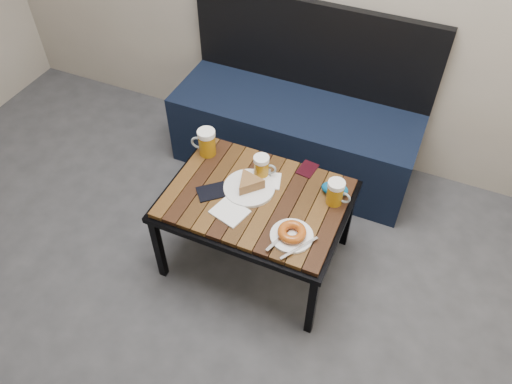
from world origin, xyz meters
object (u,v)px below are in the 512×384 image
at_px(cafe_table, 256,203).
at_px(beer_mug_left, 206,142).
at_px(plate_bagel, 292,234).
at_px(bench, 296,128).
at_px(plate_pie, 249,185).
at_px(beer_mug_right, 336,193).
at_px(passport_navy, 212,192).
at_px(passport_burgundy, 307,169).
at_px(knit_pouch, 335,189).
at_px(beer_mug_centre, 262,167).

bearing_deg(cafe_table, beer_mug_left, 153.25).
distance_m(beer_mug_left, plate_bagel, 0.66).
distance_m(bench, plate_pie, 0.76).
bearing_deg(cafe_table, beer_mug_right, 17.92).
relative_size(beer_mug_right, plate_pie, 0.52).
xyz_separation_m(bench, beer_mug_left, (-0.26, -0.59, 0.27)).
distance_m(beer_mug_left, passport_navy, 0.28).
xyz_separation_m(cafe_table, beer_mug_right, (0.34, 0.11, 0.11)).
bearing_deg(passport_burgundy, cafe_table, -113.63).
xyz_separation_m(cafe_table, knit_pouch, (0.32, 0.16, 0.07)).
height_order(beer_mug_right, knit_pouch, beer_mug_right).
xyz_separation_m(beer_mug_left, plate_pie, (0.29, -0.14, -0.04)).
bearing_deg(beer_mug_centre, beer_mug_right, -19.44).
bearing_deg(plate_bagel, bench, 108.88).
bearing_deg(knit_pouch, beer_mug_right, -72.31).
bearing_deg(plate_pie, passport_burgundy, 48.73).
bearing_deg(plate_pie, passport_navy, -149.52).
height_order(beer_mug_centre, plate_pie, beer_mug_centre).
xyz_separation_m(plate_bagel, passport_navy, (-0.43, 0.10, -0.02)).
height_order(plate_pie, passport_burgundy, plate_pie).
distance_m(cafe_table, beer_mug_centre, 0.17).
height_order(cafe_table, knit_pouch, knit_pouch).
distance_m(beer_mug_centre, plate_pie, 0.11).
height_order(cafe_table, beer_mug_right, beer_mug_right).
bearing_deg(knit_pouch, beer_mug_left, 179.35).
bearing_deg(beer_mug_centre, plate_pie, -116.51).
distance_m(beer_mug_right, knit_pouch, 0.07).
bearing_deg(beer_mug_left, bench, -122.55).
bearing_deg(cafe_table, plate_bagel, -33.65).
height_order(beer_mug_centre, plate_bagel, beer_mug_centre).
xyz_separation_m(beer_mug_left, plate_bagel, (0.57, -0.33, -0.05)).
distance_m(plate_pie, plate_bagel, 0.33).
xyz_separation_m(passport_burgundy, knit_pouch, (0.16, -0.10, 0.02)).
bearing_deg(knit_pouch, plate_pie, -159.89).
xyz_separation_m(beer_mug_left, beer_mug_centre, (0.31, -0.04, -0.01)).
relative_size(beer_mug_right, passport_burgundy, 1.16).
bearing_deg(bench, plate_pie, -87.47).
xyz_separation_m(cafe_table, beer_mug_left, (-0.34, 0.17, 0.11)).
bearing_deg(plate_bagel, beer_mug_right, 68.30).
bearing_deg(beer_mug_right, beer_mug_left, 179.94).
bearing_deg(beer_mug_centre, plate_bagel, -63.68).
distance_m(passport_navy, knit_pouch, 0.56).
xyz_separation_m(beer_mug_left, passport_navy, (0.14, -0.23, -0.07)).
xyz_separation_m(beer_mug_right, plate_pie, (-0.39, -0.08, -0.04)).
height_order(beer_mug_centre, passport_navy, beer_mug_centre).
distance_m(beer_mug_left, beer_mug_right, 0.68).
bearing_deg(plate_bagel, beer_mug_left, 150.32).
height_order(bench, knit_pouch, bench).
relative_size(plate_pie, passport_burgundy, 2.22).
xyz_separation_m(beer_mug_centre, beer_mug_right, (0.37, -0.02, 0.00)).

